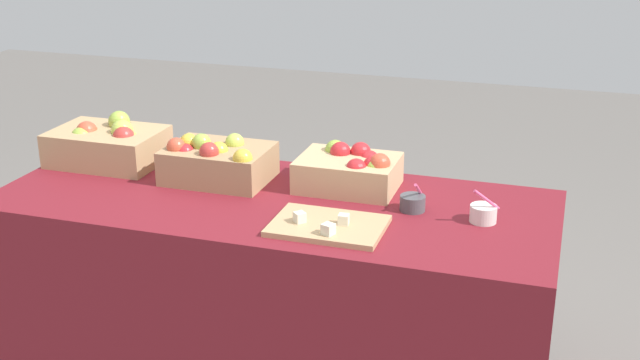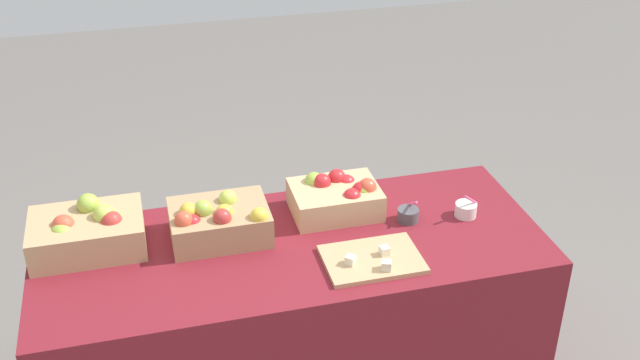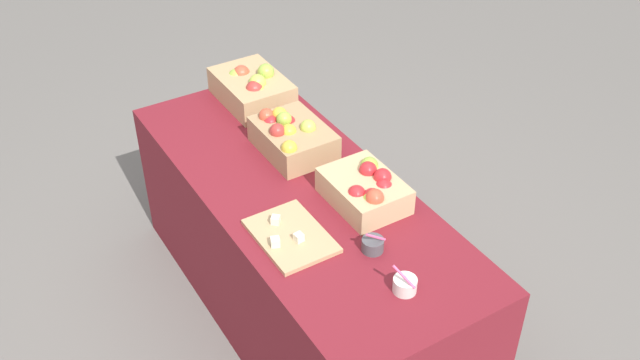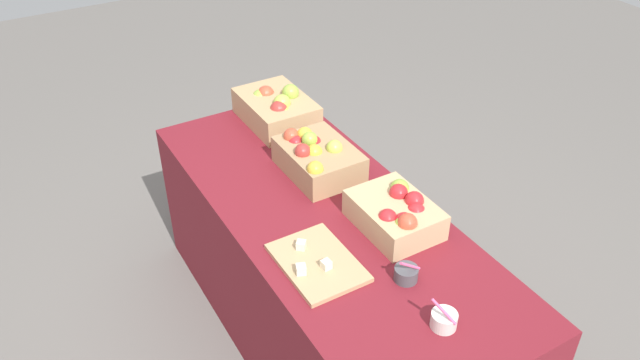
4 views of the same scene
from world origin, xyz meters
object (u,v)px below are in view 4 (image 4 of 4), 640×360
Objects in this scene: apple_crate_left at (276,108)px; apple_crate_right at (397,214)px; sample_bowl_mid at (444,320)px; sample_bowl_near at (406,274)px; cutting_board_front at (317,262)px; apple_crate_middle at (317,157)px.

apple_crate_right is at bearing 1.20° from apple_crate_left.
sample_bowl_mid is (1.43, -0.14, -0.05)m from apple_crate_left.
sample_bowl_near is (0.25, -0.14, -0.04)m from apple_crate_right.
apple_crate_left is at bearing -178.80° from apple_crate_right.
sample_bowl_mid is at bearing -5.66° from apple_crate_left.
apple_crate_right is (0.95, 0.02, -0.01)m from apple_crate_left.
cutting_board_front is at bearing -19.38° from apple_crate_left.
apple_crate_middle is 3.06× the size of sample_bowl_mid.
apple_crate_middle is at bearing -172.09° from apple_crate_right.
apple_crate_left is 1.19× the size of apple_crate_right.
apple_crate_left is 1.17× the size of cutting_board_front.
apple_crate_right is at bearing 161.35° from sample_bowl_mid.
cutting_board_front is at bearing -30.23° from apple_crate_middle.
sample_bowl_near is at bearing -5.46° from apple_crate_middle.
apple_crate_left is at bearing 174.34° from sample_bowl_mid.
apple_crate_middle reaches higher than apple_crate_right.
apple_crate_right reaches higher than cutting_board_front.
apple_crate_middle reaches higher than sample_bowl_mid.
apple_crate_left reaches higher than apple_crate_right.
cutting_board_front is (0.98, -0.34, -0.06)m from apple_crate_left.
sample_bowl_near is (0.22, 0.23, 0.02)m from cutting_board_front.
apple_crate_left is 3.70× the size of sample_bowl_near.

